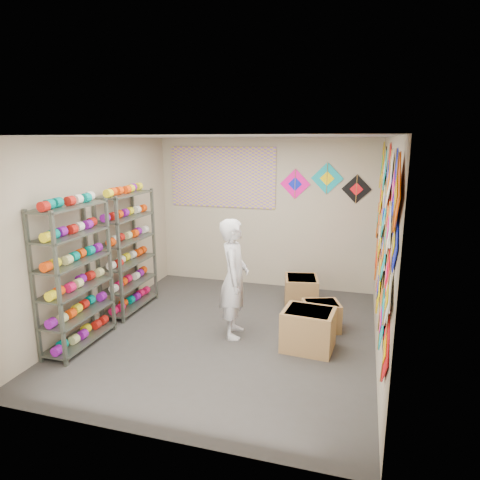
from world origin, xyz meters
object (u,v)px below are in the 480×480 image
(carton_a, at_px, (308,330))
(carton_c, at_px, (301,292))
(carton_b, at_px, (321,316))
(shelf_rack_back, at_px, (128,252))
(shopkeeper, at_px, (234,278))
(shelf_rack_front, at_px, (75,277))

(carton_a, xyz_separation_m, carton_c, (-0.30, 1.44, -0.02))
(carton_b, bearing_deg, shelf_rack_back, 161.87)
(carton_a, bearing_deg, carton_b, 85.63)
(carton_a, relative_size, carton_b, 1.27)
(shelf_rack_back, distance_m, carton_c, 2.85)
(carton_c, bearing_deg, carton_b, -74.47)
(carton_b, distance_m, carton_c, 0.90)
(carton_a, height_order, carton_c, carton_a)
(shelf_rack_back, height_order, carton_a, shelf_rack_back)
(shelf_rack_back, relative_size, shopkeeper, 1.15)
(shelf_rack_front, distance_m, shopkeeper, 2.07)
(shelf_rack_front, relative_size, shopkeeper, 1.15)
(shelf_rack_front, relative_size, carton_b, 3.77)
(shelf_rack_back, bearing_deg, shelf_rack_front, -90.00)
(shelf_rack_back, height_order, shopkeeper, shelf_rack_back)
(shopkeeper, distance_m, carton_b, 1.40)
(shelf_rack_back, relative_size, carton_a, 2.96)
(shopkeeper, relative_size, carton_c, 2.89)
(carton_a, bearing_deg, shelf_rack_back, 173.82)
(shelf_rack_front, bearing_deg, shelf_rack_back, 90.00)
(shelf_rack_front, height_order, shelf_rack_back, same)
(shopkeeper, xyz_separation_m, carton_a, (1.04, -0.13, -0.56))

